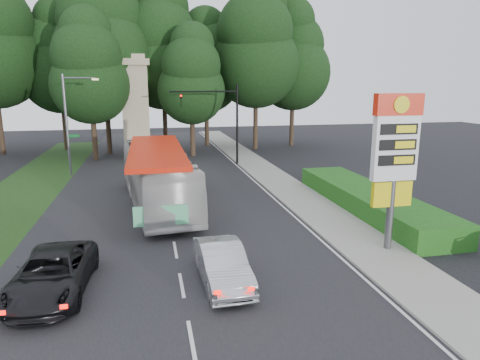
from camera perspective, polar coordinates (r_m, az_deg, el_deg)
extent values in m
plane|color=black|center=(15.82, -7.64, -14.58)|extent=(120.00, 120.00, 0.00)
cube|color=black|center=(27.04, -9.74, -2.99)|extent=(14.00, 80.00, 0.02)
cube|color=gray|center=(28.62, 7.52, -1.94)|extent=(3.00, 80.00, 0.12)
cube|color=#193814|center=(33.94, -26.46, -0.96)|extent=(5.00, 50.00, 0.02)
cube|color=#154E14|center=(26.17, 16.71, -2.54)|extent=(3.00, 14.00, 1.20)
cylinder|color=#59595E|center=(19.80, 19.34, -4.54)|extent=(0.32, 0.32, 3.20)
cube|color=#D8C50B|center=(19.54, 19.55, -1.74)|extent=(1.80, 0.25, 1.10)
cube|color=silver|center=(19.17, 19.99, 4.07)|extent=(2.00, 0.35, 2.80)
cube|color=red|center=(19.01, 20.40, 9.43)|extent=(2.10, 0.40, 0.90)
cylinder|color=#D8C50B|center=(18.83, 20.76, 9.38)|extent=(0.70, 0.05, 0.70)
cube|color=black|center=(18.92, 20.47, 6.37)|extent=(1.70, 0.04, 0.45)
cube|color=black|center=(18.99, 20.32, 4.43)|extent=(1.70, 0.04, 0.45)
cube|color=black|center=(19.09, 20.18, 2.50)|extent=(1.70, 0.04, 0.45)
cylinder|color=black|center=(39.04, -0.38, 7.32)|extent=(0.20, 0.20, 7.20)
cylinder|color=black|center=(38.38, -4.87, 11.67)|extent=(6.00, 0.14, 0.14)
imported|color=black|center=(38.18, -7.90, 11.22)|extent=(0.18, 0.22, 1.10)
sphere|color=#FF0C05|center=(38.03, -7.88, 11.07)|extent=(0.18, 0.18, 0.18)
cylinder|color=#59595E|center=(36.73, -22.09, 6.70)|extent=(0.20, 0.20, 8.00)
cylinder|color=#59595E|center=(36.41, -20.67, 12.61)|extent=(2.40, 0.12, 0.12)
cube|color=#FFE599|center=(36.26, -18.74, 12.60)|extent=(0.50, 0.22, 0.14)
cube|color=#0C591E|center=(36.73, -21.29, 5.51)|extent=(0.85, 0.04, 0.22)
cube|color=#0C591E|center=(37.28, -21.83, 5.09)|extent=(0.04, 0.85, 0.22)
cube|color=tan|center=(44.15, -13.68, 8.75)|extent=(2.50, 2.50, 9.00)
cube|color=tan|center=(44.11, -14.02, 14.98)|extent=(3.00, 3.00, 0.60)
cube|color=tan|center=(44.14, -14.05, 15.63)|extent=(2.20, 2.20, 0.50)
cylinder|color=#2D2116|center=(51.47, -29.35, 6.50)|extent=(0.50, 0.50, 6.30)
cylinder|color=#2D2116|center=(52.04, -22.31, 6.72)|extent=(0.50, 0.50, 5.40)
sphere|color=black|center=(51.86, -22.83, 12.82)|extent=(8.40, 8.40, 8.40)
sphere|color=black|center=(52.01, -23.12, 16.11)|extent=(7.20, 7.20, 7.20)
sphere|color=black|center=(52.27, -23.38, 18.89)|extent=(5.40, 5.40, 5.40)
cylinder|color=#2D2116|center=(47.39, -17.18, 7.26)|extent=(0.50, 0.50, 6.48)
sphere|color=black|center=(47.30, -17.72, 15.31)|extent=(10.08, 10.08, 10.08)
sphere|color=black|center=(47.64, -18.03, 19.63)|extent=(8.64, 8.64, 8.64)
cylinder|color=#2D2116|center=(49.27, -9.96, 7.50)|extent=(0.50, 0.50, 5.94)
sphere|color=black|center=(49.13, -10.23, 14.61)|extent=(9.24, 9.24, 9.24)
sphere|color=black|center=(49.36, -10.39, 18.43)|extent=(7.92, 7.92, 7.92)
sphere|color=black|center=(49.74, -10.53, 21.65)|extent=(5.94, 5.94, 5.94)
cylinder|color=#2D2116|center=(51.73, -4.45, 7.48)|extent=(0.50, 0.50, 5.22)
sphere|color=black|center=(51.53, -4.56, 13.44)|extent=(8.12, 8.12, 8.12)
sphere|color=black|center=(51.65, -4.61, 16.65)|extent=(6.96, 6.96, 6.96)
sphere|color=black|center=(51.89, -4.66, 19.37)|extent=(5.22, 5.22, 5.22)
cylinder|color=#2D2116|center=(48.72, 2.08, 7.73)|extent=(0.50, 0.50, 6.12)
sphere|color=black|center=(48.59, 2.14, 15.14)|extent=(9.52, 9.52, 9.52)
sphere|color=black|center=(48.86, 2.17, 19.13)|extent=(8.16, 8.16, 8.16)
sphere|color=black|center=(49.28, 2.20, 22.47)|extent=(6.12, 6.12, 6.12)
cylinder|color=#2D2116|center=(52.09, 6.92, 7.66)|extent=(0.50, 0.50, 5.58)
sphere|color=black|center=(51.92, 7.09, 13.98)|extent=(8.68, 8.68, 8.68)
sphere|color=black|center=(52.09, 7.18, 17.39)|extent=(7.44, 7.44, 7.44)
sphere|color=black|center=(52.38, 7.27, 20.26)|extent=(5.58, 5.58, 5.58)
cylinder|color=#2D2116|center=(43.62, -18.84, 5.54)|extent=(0.50, 0.50, 4.68)
sphere|color=black|center=(43.35, -19.30, 11.86)|extent=(7.28, 7.28, 7.28)
sphere|color=black|center=(43.42, -19.56, 15.28)|extent=(6.24, 6.24, 6.24)
sphere|color=black|center=(43.61, -19.78, 18.17)|extent=(4.68, 4.68, 4.68)
cylinder|color=#2D2116|center=(44.07, -6.34, 5.97)|extent=(0.50, 0.50, 4.32)
sphere|color=black|center=(43.78, -6.48, 11.75)|extent=(6.72, 6.72, 6.72)
sphere|color=black|center=(43.82, -6.56, 14.89)|extent=(5.76, 5.76, 5.76)
sphere|color=black|center=(43.95, -6.63, 17.55)|extent=(4.32, 4.32, 4.32)
imported|color=beige|center=(26.07, -10.99, 0.36)|extent=(4.40, 12.96, 3.54)
imported|color=#B3B6BB|center=(16.05, -2.40, -11.14)|extent=(1.72, 4.53, 1.47)
imported|color=black|center=(16.69, -23.74, -11.33)|extent=(2.73, 5.38, 1.46)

